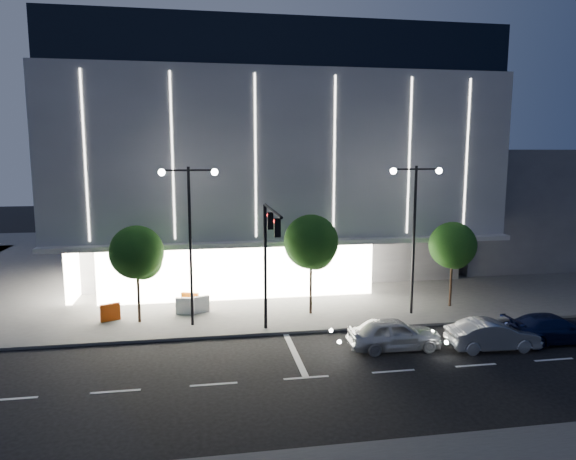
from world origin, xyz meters
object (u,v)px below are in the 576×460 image
(street_lamp_west, at_px, (190,223))
(tree_right, at_px, (453,248))
(car_lead, at_px, (394,334))
(tree_mid, at_px, (311,245))
(barrier_d, at_px, (200,304))
(barrier_c, at_px, (190,301))
(traffic_mast, at_px, (269,246))
(car_third, at_px, (552,328))
(street_lamp_east, at_px, (415,218))
(tree_left, at_px, (137,255))
(barrier_a, at_px, (110,312))
(barrier_b, at_px, (185,306))
(car_second, at_px, (492,335))

(street_lamp_west, bearing_deg, tree_right, 3.64)
(car_lead, bearing_deg, tree_mid, 27.16)
(tree_right, bearing_deg, barrier_d, 175.51)
(barrier_c, bearing_deg, traffic_mast, -30.05)
(tree_mid, height_order, car_third, tree_mid)
(street_lamp_east, bearing_deg, barrier_c, 166.58)
(barrier_c, bearing_deg, tree_left, -118.37)
(traffic_mast, distance_m, tree_mid, 4.82)
(tree_left, xyz_separation_m, tree_right, (19.00, -0.00, -0.15))
(street_lamp_east, distance_m, car_third, 9.26)
(car_lead, bearing_deg, car_third, -92.09)
(street_lamp_east, relative_size, barrier_a, 8.18)
(street_lamp_west, distance_m, tree_mid, 7.28)
(car_third, relative_size, barrier_b, 4.55)
(barrier_a, height_order, barrier_d, same)
(tree_mid, height_order, tree_right, tree_mid)
(street_lamp_east, relative_size, barrier_b, 8.18)
(car_third, height_order, barrier_d, car_third)
(tree_left, relative_size, barrier_d, 5.20)
(tree_left, height_order, car_third, tree_left)
(tree_mid, xyz_separation_m, barrier_b, (-7.49, 1.05, -3.68))
(tree_mid, distance_m, barrier_d, 7.65)
(barrier_b, distance_m, barrier_d, 0.91)
(tree_mid, distance_m, barrier_b, 8.42)
(car_lead, distance_m, barrier_b, 12.60)
(tree_right, xyz_separation_m, car_lead, (-6.03, -5.97, -3.09))
(tree_right, relative_size, car_second, 1.23)
(street_lamp_west, xyz_separation_m, car_lead, (10.00, -4.95, -5.16))
(tree_right, xyz_separation_m, barrier_d, (-15.60, 1.22, -3.23))
(traffic_mast, relative_size, car_third, 1.41)
(street_lamp_west, relative_size, barrier_b, 8.18)
(street_lamp_west, relative_size, tree_mid, 1.46)
(car_third, distance_m, barrier_d, 19.55)
(tree_mid, xyz_separation_m, barrier_a, (-11.71, 0.51, -3.68))
(street_lamp_east, height_order, barrier_b, street_lamp_east)
(tree_right, xyz_separation_m, barrier_b, (-16.49, 1.05, -3.23))
(tree_left, bearing_deg, barrier_c, 37.54)
(tree_right, relative_size, barrier_c, 5.01)
(traffic_mast, relative_size, street_lamp_east, 0.79)
(barrier_a, bearing_deg, car_third, -40.59)
(tree_right, distance_m, car_second, 7.58)
(street_lamp_west, height_order, barrier_d, street_lamp_west)
(car_third, bearing_deg, barrier_d, 65.96)
(street_lamp_east, bearing_deg, barrier_b, 171.24)
(car_second, xyz_separation_m, barrier_c, (-15.03, 8.92, -0.09))
(tree_left, distance_m, tree_mid, 10.00)
(traffic_mast, height_order, tree_right, traffic_mast)
(car_third, bearing_deg, street_lamp_west, 72.65)
(tree_mid, bearing_deg, barrier_d, 169.49)
(traffic_mast, height_order, tree_mid, traffic_mast)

